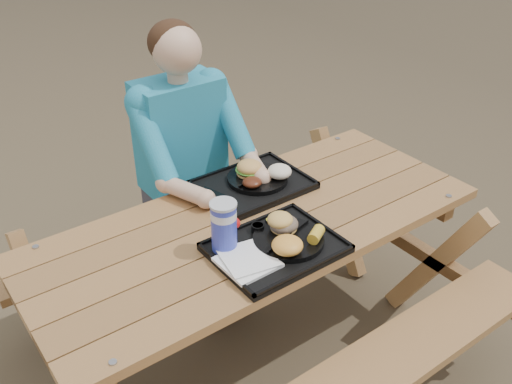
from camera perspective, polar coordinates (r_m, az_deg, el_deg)
ground at (r=2.72m, az=0.00°, el=-15.99°), size 60.00×60.00×0.00m
picnic_table at (r=2.46m, az=0.00°, el=-10.08°), size 1.80×1.49×0.75m
tray_near at (r=2.06m, az=1.97°, el=-5.67°), size 0.45×0.35×0.02m
tray_far at (r=2.43m, az=-0.27°, el=0.66°), size 0.45×0.35×0.02m
plate_near at (r=2.08m, az=3.27°, el=-4.75°), size 0.26×0.26×0.02m
plate_far at (r=2.44m, az=0.16°, el=1.38°), size 0.26×0.26×0.02m
napkin_stack at (r=1.97m, az=-0.85°, el=-6.92°), size 0.18×0.18×0.02m
soda_cup at (r=2.00m, az=-3.22°, el=-3.56°), size 0.09×0.09×0.18m
condiment_bbq at (r=2.12m, az=0.17°, el=-3.62°), size 0.05×0.05×0.03m
condiment_mustard at (r=2.16m, az=1.48°, el=-3.04°), size 0.04×0.04×0.03m
sandwich at (r=2.08m, az=2.82°, el=-2.53°), size 0.10×0.10×0.10m
mac_cheese at (r=1.98m, az=3.16°, el=-5.34°), size 0.11×0.11×0.06m
corn_cob at (r=2.05m, az=6.03°, el=-4.24°), size 0.10×0.10×0.04m
cutlery_far at (r=2.35m, az=-3.88°, el=-0.24°), size 0.07×0.17×0.01m
burger at (r=2.43m, az=-0.67°, el=2.81°), size 0.11×0.11×0.10m
baked_beans at (r=2.36m, az=-0.40°, el=0.98°), size 0.08×0.08×0.04m
potato_salad at (r=2.42m, az=2.37°, el=2.07°), size 0.10×0.10×0.06m
diner at (r=2.73m, az=-7.07°, el=1.28°), size 0.48×0.84×1.28m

